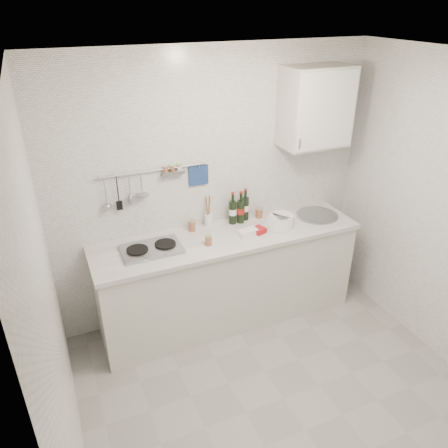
{
  "coord_description": "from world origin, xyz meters",
  "views": [
    {
      "loc": [
        -1.39,
        -2.03,
        2.81
      ],
      "look_at": [
        -0.12,
        0.9,
        1.15
      ],
      "focal_mm": 35.0,
      "sensor_mm": 36.0,
      "label": 1
    }
  ],
  "objects_px": {
    "plate_stack_hob": "(142,254)",
    "wine_bottles": "(240,207)",
    "wall_cabinet": "(316,107)",
    "plate_stack_sink": "(280,221)"
  },
  "relations": [
    {
      "from": "wall_cabinet",
      "to": "plate_stack_hob",
      "type": "height_order",
      "value": "wall_cabinet"
    },
    {
      "from": "plate_stack_hob",
      "to": "plate_stack_sink",
      "type": "relative_size",
      "value": 0.87
    },
    {
      "from": "plate_stack_sink",
      "to": "wall_cabinet",
      "type": "bearing_deg",
      "value": 21.85
    },
    {
      "from": "plate_stack_hob",
      "to": "plate_stack_sink",
      "type": "height_order",
      "value": "plate_stack_sink"
    },
    {
      "from": "wall_cabinet",
      "to": "plate_stack_hob",
      "type": "relative_size",
      "value": 2.83
    },
    {
      "from": "plate_stack_sink",
      "to": "wine_bottles",
      "type": "bearing_deg",
      "value": 143.85
    },
    {
      "from": "wall_cabinet",
      "to": "wine_bottles",
      "type": "relative_size",
      "value": 2.26
    },
    {
      "from": "wall_cabinet",
      "to": "plate_stack_sink",
      "type": "distance_m",
      "value": 1.07
    },
    {
      "from": "plate_stack_hob",
      "to": "plate_stack_sink",
      "type": "bearing_deg",
      "value": 0.47
    },
    {
      "from": "wall_cabinet",
      "to": "plate_stack_sink",
      "type": "height_order",
      "value": "wall_cabinet"
    },
    {
      "from": "plate_stack_hob",
      "to": "plate_stack_sink",
      "type": "xyz_separation_m",
      "value": [
        1.31,
        0.01,
        0.03
      ]
    },
    {
      "from": "plate_stack_hob",
      "to": "wine_bottles",
      "type": "xyz_separation_m",
      "value": [
        1.0,
        0.24,
        0.14
      ]
    },
    {
      "from": "wall_cabinet",
      "to": "plate_stack_sink",
      "type": "bearing_deg",
      "value": -158.15
    },
    {
      "from": "plate_stack_hob",
      "to": "wine_bottles",
      "type": "height_order",
      "value": "wine_bottles"
    },
    {
      "from": "plate_stack_hob",
      "to": "wine_bottles",
      "type": "distance_m",
      "value": 1.04
    }
  ]
}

